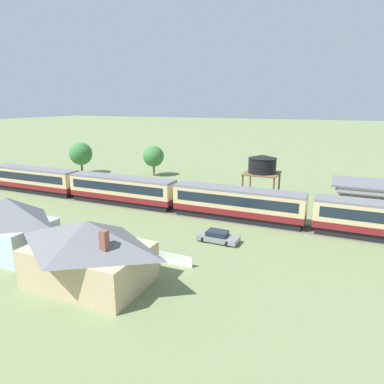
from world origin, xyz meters
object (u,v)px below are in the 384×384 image
object	(u,v)px
water_tower	(262,165)
yard_tree_1	(154,156)
yard_tree_0	(81,154)
parked_car_grey	(218,237)
cottage_grey_roof	(9,224)
passenger_train	(177,195)
cottage_grey_roof_2	(88,251)

from	to	relation	value
water_tower	yard_tree_1	xyz separation A→B (m)	(-24.78, 9.69, -1.50)
water_tower	yard_tree_0	world-z (taller)	water_tower
water_tower	parked_car_grey	distance (m)	19.15
water_tower	cottage_grey_roof	size ratio (longest dim) A/B	0.86
water_tower	yard_tree_1	bearing A→B (deg)	158.64
water_tower	parked_car_grey	bearing A→B (deg)	-91.59
passenger_train	cottage_grey_roof_2	world-z (taller)	cottage_grey_roof_2
cottage_grey_roof	yard_tree_0	bearing A→B (deg)	121.46
cottage_grey_roof	yard_tree_0	size ratio (longest dim) A/B	1.24
water_tower	cottage_grey_roof	bearing A→B (deg)	-122.52
passenger_train	parked_car_grey	xyz separation A→B (m)	(8.94, -8.08, -1.73)
cottage_grey_roof	cottage_grey_roof_2	distance (m)	11.41
passenger_train	yard_tree_1	distance (m)	25.33
passenger_train	yard_tree_1	bearing A→B (deg)	127.35
yard_tree_0	yard_tree_1	xyz separation A→B (m)	(15.38, 4.33, -0.23)
cottage_grey_roof	passenger_train	bearing A→B (deg)	63.91
cottage_grey_roof_2	parked_car_grey	xyz separation A→B (m)	(7.00, 12.61, -2.28)
water_tower	cottage_grey_roof_2	xyz separation A→B (m)	(-7.52, -31.08, -2.73)
cottage_grey_roof	yard_tree_0	xyz separation A→B (m)	(-21.34, 34.88, 1.29)
cottage_grey_roof	cottage_grey_roof_2	bearing A→B (deg)	-7.88
water_tower	yard_tree_1	world-z (taller)	water_tower
cottage_grey_roof	parked_car_grey	xyz separation A→B (m)	(18.31, 11.04, -2.44)
passenger_train	yard_tree_1	size ratio (longest dim) A/B	11.32
passenger_train	cottage_grey_roof	distance (m)	21.31
passenger_train	water_tower	distance (m)	14.43
parked_car_grey	yard_tree_0	world-z (taller)	yard_tree_0
passenger_train	parked_car_grey	bearing A→B (deg)	-42.11
cottage_grey_roof_2	yard_tree_0	distance (m)	48.95
cottage_grey_roof_2	parked_car_grey	distance (m)	14.60
water_tower	yard_tree_1	distance (m)	26.65
passenger_train	parked_car_grey	size ratio (longest dim) A/B	15.74
cottage_grey_roof	yard_tree_1	size ratio (longest dim) A/B	1.34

